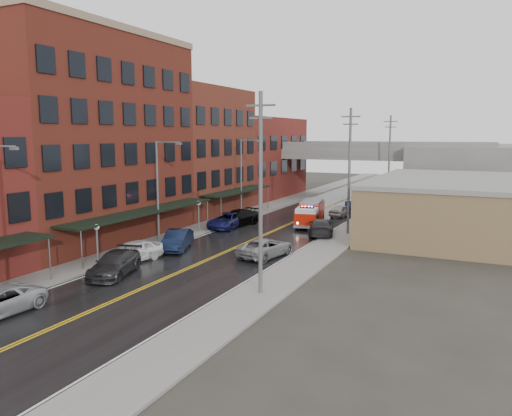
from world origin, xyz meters
The scene contains 30 objects.
road centered at (0.00, 30.00, 0.01)m, with size 11.00×160.00×0.02m, color black.
sidewalk_left centered at (-7.30, 30.00, 0.07)m, with size 3.00×160.00×0.15m, color slate.
sidewalk_right centered at (7.30, 30.00, 0.07)m, with size 3.00×160.00×0.15m, color slate.
curb_left centered at (-5.65, 30.00, 0.07)m, with size 0.30×160.00×0.15m, color gray.
curb_right centered at (5.65, 30.00, 0.07)m, with size 0.30×160.00×0.15m, color gray.
brick_building_b centered at (-13.30, 23.00, 9.00)m, with size 9.00×20.00×18.00m, color #5B2618.
brick_building_c centered at (-13.30, 40.50, 7.50)m, with size 9.00×15.00×15.00m, color maroon.
brick_building_far centered at (-13.30, 58.00, 6.00)m, with size 9.00×20.00×12.00m, color maroon.
tan_building centered at (16.00, 40.00, 2.50)m, with size 14.00×22.00×5.00m, color #92744F.
right_far_block centered at (18.00, 70.00, 4.00)m, with size 18.00×30.00×8.00m, color slate.
awning_1 centered at (-7.49, 23.00, 2.99)m, with size 2.60×18.00×3.09m.
awning_2 centered at (-7.49, 40.50, 2.99)m, with size 2.60×13.00×3.09m.
globe_lamp_1 centered at (-6.40, 16.00, 2.31)m, with size 0.44×0.44×3.12m.
globe_lamp_2 centered at (-6.40, 30.00, 2.31)m, with size 0.44×0.44×3.12m.
street_lamp_1 centered at (-6.55, 24.00, 5.19)m, with size 2.64×0.22×9.00m.
street_lamp_2 centered at (-6.55, 40.00, 5.19)m, with size 2.64×0.22×9.00m.
utility_pole_0 centered at (7.20, 15.00, 6.31)m, with size 1.80×0.24×12.00m.
utility_pole_1 centered at (7.20, 35.00, 6.31)m, with size 1.80×0.24×12.00m.
utility_pole_2 centered at (7.20, 55.00, 6.31)m, with size 1.80×0.24×12.00m.
overpass centered at (0.00, 62.00, 5.99)m, with size 40.00×10.00×7.50m.
fire_truck centered at (2.29, 38.18, 1.39)m, with size 3.82×7.30×2.56m.
parked_car_left_3 centered at (-3.60, 14.61, 0.80)m, with size 2.23×5.48×1.59m, color #262629.
parked_car_left_4 centered at (-4.81, 18.07, 0.81)m, with size 1.92×4.77×1.63m, color white.
parked_car_left_5 centered at (-4.06, 22.80, 0.82)m, with size 1.74×5.00×1.65m, color black.
parked_car_left_6 centered at (-5.00, 33.20, 0.77)m, with size 2.56×5.56×1.54m, color #151850.
parked_car_left_7 centered at (-4.62, 34.80, 0.83)m, with size 2.33×5.73×1.66m, color black.
parked_car_right_0 centered at (3.60, 23.80, 0.75)m, with size 2.49×5.40×1.50m, color gray.
parked_car_right_1 centered at (4.94, 33.79, 0.81)m, with size 2.28×5.60×1.63m, color #252528.
parked_car_right_2 centered at (3.75, 45.35, 0.71)m, with size 1.67×4.15×1.41m, color #B1B1B1.
parked_car_right_3 centered at (4.38, 47.80, 0.80)m, with size 1.70×4.88×1.61m, color black.
Camera 1 is at (19.29, -11.24, 9.57)m, focal length 35.00 mm.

